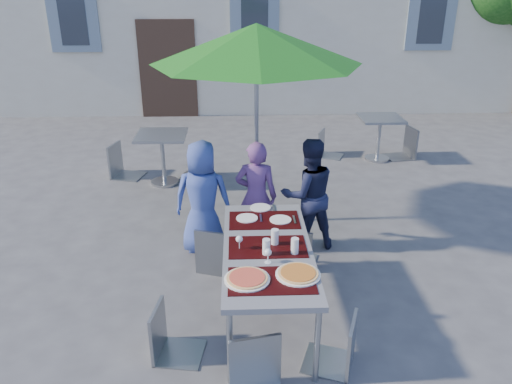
{
  "coord_description": "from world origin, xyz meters",
  "views": [
    {
      "loc": [
        -0.42,
        -4.26,
        2.98
      ],
      "look_at": [
        -0.24,
        0.6,
        0.91
      ],
      "focal_mm": 35.0,
      "sensor_mm": 36.0,
      "label": 1
    }
  ],
  "objects_px": {
    "dining_table": "(267,252)",
    "pizza_near_left": "(247,278)",
    "chair_0": "(217,223)",
    "bg_chair_r_0": "(198,147)",
    "child_1": "(256,197)",
    "chair_3": "(166,304)",
    "chair_2": "(296,222)",
    "cafe_table_0": "(162,148)",
    "chair_1": "(246,218)",
    "cafe_table_1": "(380,130)",
    "bg_chair_r_1": "(408,124)",
    "chair_5": "(258,340)",
    "patio_umbrella": "(256,46)",
    "pizza_near_right": "(298,274)",
    "bg_chair_l_1": "(327,128)",
    "child_0": "(203,198)",
    "child_2": "(308,194)",
    "chair_4": "(342,315)",
    "bg_chair_l_0": "(119,141)"
  },
  "relations": [
    {
      "from": "dining_table",
      "to": "pizza_near_left",
      "type": "relative_size",
      "value": 4.95
    },
    {
      "from": "chair_0",
      "to": "bg_chair_r_0",
      "type": "bearing_deg",
      "value": 98.01
    },
    {
      "from": "child_1",
      "to": "chair_3",
      "type": "relative_size",
      "value": 1.53
    },
    {
      "from": "chair_2",
      "to": "cafe_table_0",
      "type": "distance_m",
      "value": 3.14
    },
    {
      "from": "chair_2",
      "to": "chair_3",
      "type": "bearing_deg",
      "value": -131.51
    },
    {
      "from": "chair_3",
      "to": "bg_chair_r_0",
      "type": "distance_m",
      "value": 4.24
    },
    {
      "from": "chair_1",
      "to": "cafe_table_1",
      "type": "distance_m",
      "value": 4.2
    },
    {
      "from": "chair_1",
      "to": "cafe_table_0",
      "type": "bearing_deg",
      "value": 117.3
    },
    {
      "from": "chair_1",
      "to": "bg_chair_r_1",
      "type": "relative_size",
      "value": 0.88
    },
    {
      "from": "chair_5",
      "to": "bg_chair_r_1",
      "type": "bearing_deg",
      "value": 62.59
    },
    {
      "from": "patio_umbrella",
      "to": "bg_chair_r_0",
      "type": "relative_size",
      "value": 2.86
    },
    {
      "from": "bg_chair_r_1",
      "to": "chair_1",
      "type": "bearing_deg",
      "value": -129.9
    },
    {
      "from": "pizza_near_right",
      "to": "chair_0",
      "type": "height_order",
      "value": "chair_0"
    },
    {
      "from": "dining_table",
      "to": "pizza_near_right",
      "type": "distance_m",
      "value": 0.54
    },
    {
      "from": "chair_3",
      "to": "bg_chair_r_0",
      "type": "bearing_deg",
      "value": 90.42
    },
    {
      "from": "patio_umbrella",
      "to": "bg_chair_l_1",
      "type": "relative_size",
      "value": 2.79
    },
    {
      "from": "bg_chair_r_0",
      "to": "chair_3",
      "type": "bearing_deg",
      "value": -89.58
    },
    {
      "from": "chair_1",
      "to": "cafe_table_0",
      "type": "relative_size",
      "value": 1.12
    },
    {
      "from": "child_0",
      "to": "cafe_table_1",
      "type": "distance_m",
      "value": 4.32
    },
    {
      "from": "chair_1",
      "to": "bg_chair_r_1",
      "type": "bearing_deg",
      "value": 50.1
    },
    {
      "from": "pizza_near_left",
      "to": "bg_chair_r_0",
      "type": "relative_size",
      "value": 0.42
    },
    {
      "from": "chair_5",
      "to": "child_1",
      "type": "bearing_deg",
      "value": 88.11
    },
    {
      "from": "pizza_near_left",
      "to": "bg_chair_r_0",
      "type": "height_order",
      "value": "bg_chair_r_0"
    },
    {
      "from": "dining_table",
      "to": "bg_chair_l_1",
      "type": "xyz_separation_m",
      "value": [
        1.37,
        4.73,
        -0.17
      ]
    },
    {
      "from": "chair_2",
      "to": "cafe_table_1",
      "type": "distance_m",
      "value": 4.04
    },
    {
      "from": "chair_2",
      "to": "bg_chair_r_1",
      "type": "relative_size",
      "value": 0.9
    },
    {
      "from": "pizza_near_left",
      "to": "bg_chair_l_1",
      "type": "xyz_separation_m",
      "value": [
        1.57,
        5.26,
        -0.24
      ]
    },
    {
      "from": "child_2",
      "to": "chair_2",
      "type": "relative_size",
      "value": 1.45
    },
    {
      "from": "bg_chair_r_1",
      "to": "chair_4",
      "type": "bearing_deg",
      "value": -112.81
    },
    {
      "from": "patio_umbrella",
      "to": "pizza_near_right",
      "type": "bearing_deg",
      "value": -84.53
    },
    {
      "from": "pizza_near_right",
      "to": "child_1",
      "type": "bearing_deg",
      "value": 98.48
    },
    {
      "from": "chair_0",
      "to": "pizza_near_right",
      "type": "bearing_deg",
      "value": -61.57
    },
    {
      "from": "child_1",
      "to": "bg_chair_r_1",
      "type": "xyz_separation_m",
      "value": [
        2.84,
        3.27,
        -0.06
      ]
    },
    {
      "from": "child_0",
      "to": "chair_3",
      "type": "height_order",
      "value": "child_0"
    },
    {
      "from": "chair_5",
      "to": "bg_chair_r_1",
      "type": "relative_size",
      "value": 0.9
    },
    {
      "from": "chair_2",
      "to": "chair_0",
      "type": "bearing_deg",
      "value": -175.23
    },
    {
      "from": "patio_umbrella",
      "to": "bg_chair_r_1",
      "type": "xyz_separation_m",
      "value": [
        2.81,
        2.56,
        -1.67
      ]
    },
    {
      "from": "dining_table",
      "to": "child_2",
      "type": "relative_size",
      "value": 1.36
    },
    {
      "from": "chair_5",
      "to": "bg_chair_r_0",
      "type": "height_order",
      "value": "chair_5"
    },
    {
      "from": "child_2",
      "to": "pizza_near_left",
      "type": "bearing_deg",
      "value": 56.16
    },
    {
      "from": "bg_chair_l_1",
      "to": "bg_chair_r_1",
      "type": "relative_size",
      "value": 0.88
    },
    {
      "from": "pizza_near_right",
      "to": "child_2",
      "type": "relative_size",
      "value": 0.27
    },
    {
      "from": "patio_umbrella",
      "to": "child_0",
      "type": "bearing_deg",
      "value": -131.05
    },
    {
      "from": "pizza_near_right",
      "to": "bg_chair_l_0",
      "type": "relative_size",
      "value": 0.36
    },
    {
      "from": "chair_4",
      "to": "bg_chair_l_0",
      "type": "height_order",
      "value": "bg_chair_l_0"
    },
    {
      "from": "cafe_table_1",
      "to": "bg_chair_r_1",
      "type": "bearing_deg",
      "value": 13.18
    },
    {
      "from": "child_1",
      "to": "bg_chair_r_0",
      "type": "bearing_deg",
      "value": -62.47
    },
    {
      "from": "chair_3",
      "to": "chair_1",
      "type": "bearing_deg",
      "value": 66.04
    },
    {
      "from": "patio_umbrella",
      "to": "bg_chair_r_0",
      "type": "bearing_deg",
      "value": 117.28
    },
    {
      "from": "child_0",
      "to": "chair_3",
      "type": "xyz_separation_m",
      "value": [
        -0.2,
        -1.79,
        -0.17
      ]
    }
  ]
}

